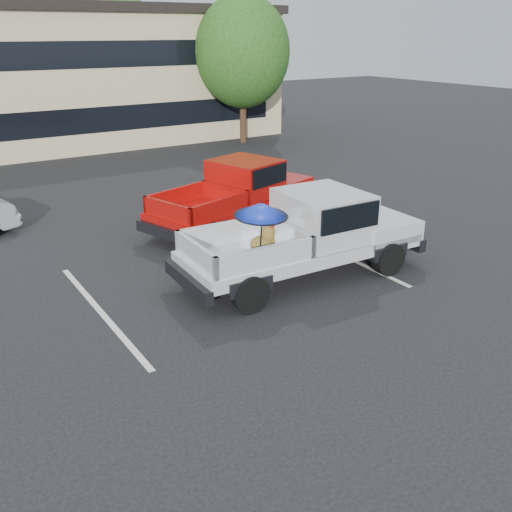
% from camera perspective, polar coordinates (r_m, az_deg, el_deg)
% --- Properties ---
extents(ground, '(90.00, 90.00, 0.00)m').
position_cam_1_polar(ground, '(11.23, 2.85, -5.73)').
color(ground, black).
rests_on(ground, ground).
extents(stripe_left, '(0.12, 5.00, 0.01)m').
position_cam_1_polar(stripe_left, '(11.66, -15.23, -5.44)').
color(stripe_left, silver).
rests_on(stripe_left, ground).
extents(stripe_right, '(0.12, 5.00, 0.01)m').
position_cam_1_polar(stripe_right, '(14.38, 7.91, 0.41)').
color(stripe_right, silver).
rests_on(stripe_right, ground).
extents(motel_building, '(20.40, 8.40, 6.30)m').
position_cam_1_polar(motel_building, '(30.15, -18.63, 16.88)').
color(motel_building, tan).
rests_on(motel_building, ground).
extents(tree_right, '(4.46, 4.46, 6.78)m').
position_cam_1_polar(tree_right, '(28.30, -1.35, 19.73)').
color(tree_right, '#332114').
rests_on(tree_right, ground).
extents(tree_back, '(4.68, 4.68, 7.11)m').
position_cam_1_polar(tree_back, '(34.19, -13.50, 19.86)').
color(tree_back, '#332114').
rests_on(tree_back, ground).
extents(silver_pickup, '(5.77, 2.30, 2.06)m').
position_cam_1_polar(silver_pickup, '(12.68, 5.81, 2.62)').
color(silver_pickup, black).
rests_on(silver_pickup, ground).
extents(red_pickup, '(5.71, 3.34, 1.78)m').
position_cam_1_polar(red_pickup, '(16.23, -1.45, 6.70)').
color(red_pickup, black).
rests_on(red_pickup, ground).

